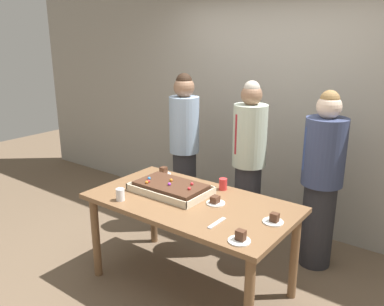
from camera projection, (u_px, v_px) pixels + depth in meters
ground_plane at (191, 285)px, 3.42m from camera, size 12.00×12.00×0.00m
interior_back_panel at (280, 92)px, 4.22m from camera, size 8.00×0.12×3.00m
party_table at (191, 211)px, 3.22m from camera, size 1.69×0.91×0.80m
sheet_cake at (171, 188)px, 3.36m from camera, size 0.66×0.41×0.10m
plated_slice_near_left at (163, 172)px, 3.78m from camera, size 0.15×0.15×0.08m
plated_slice_near_right at (274, 220)px, 2.81m from camera, size 0.15×0.15×0.07m
plated_slice_far_left at (240, 238)px, 2.55m from camera, size 0.15×0.15×0.08m
plated_slice_far_right at (215, 201)px, 3.13m from camera, size 0.15×0.15×0.06m
drink_cup_nearest at (223, 184)px, 3.41m from camera, size 0.07×0.07×0.10m
drink_cup_middle at (120, 195)px, 3.19m from camera, size 0.07×0.07×0.10m
cake_server_utensil at (217, 223)px, 2.80m from camera, size 0.03×0.20×0.01m
person_serving_front at (184, 148)px, 4.27m from camera, size 0.32×0.32×1.71m
person_green_shirt_behind at (248, 165)px, 3.78m from camera, size 0.32×0.32×1.70m
person_striped_tie_right at (322, 179)px, 3.52m from camera, size 0.37×0.37×1.65m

